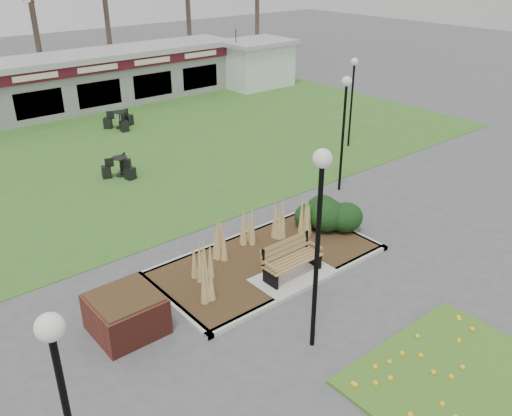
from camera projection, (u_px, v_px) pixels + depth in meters
ground at (296, 281)px, 14.34m from camera, size 100.00×100.00×0.00m
lawn at (99, 158)px, 22.66m from camera, size 34.00×16.00×0.02m
flower_bed at (450, 374)px, 11.12m from camera, size 4.20×3.00×0.16m
planting_bed at (297, 235)px, 15.85m from camera, size 6.75×3.40×1.27m
park_bench at (290, 258)px, 14.26m from camera, size 1.70×0.66×0.93m
brick_planter at (126, 313)px, 12.30m from camera, size 1.50×1.50×0.95m
food_pavilion at (27, 89)px, 27.55m from camera, size 24.60×3.40×2.90m
service_hut at (256, 63)px, 33.95m from camera, size 4.40×3.40×2.83m
lamp_post_near_left at (63, 391)px, 6.61m from camera, size 0.35×0.35×4.23m
lamp_post_near_right at (320, 209)px, 10.60m from camera, size 0.38×0.38×4.60m
lamp_post_mid_right at (345, 109)px, 18.47m from camera, size 0.34×0.34×4.12m
lamp_post_far_right at (353, 83)px, 22.87m from camera, size 0.32×0.32×3.86m
bistro_set_b at (120, 123)px, 26.31m from camera, size 1.52×1.44×0.82m
bistro_set_c at (121, 170)px, 20.82m from camera, size 1.37×1.33×0.74m
patio_umbrella at (236, 64)px, 33.00m from camera, size 2.64×2.65×2.48m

